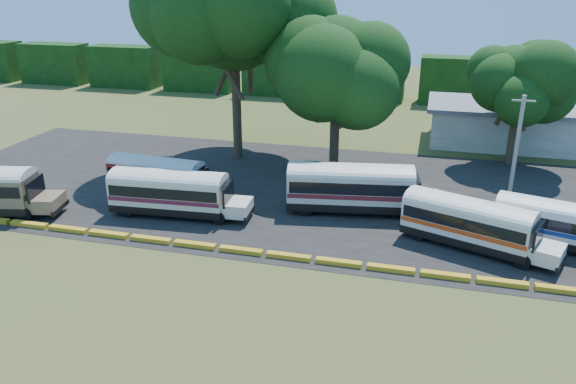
% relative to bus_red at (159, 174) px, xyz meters
% --- Properties ---
extents(ground, '(160.00, 160.00, 0.00)m').
position_rel_bus_red_xyz_m(ground, '(10.71, -8.63, -1.69)').
color(ground, '#324B19').
rests_on(ground, ground).
extents(asphalt_strip, '(64.00, 24.00, 0.02)m').
position_rel_bus_red_xyz_m(asphalt_strip, '(11.71, 3.37, -1.68)').
color(asphalt_strip, black).
rests_on(asphalt_strip, ground).
extents(curb, '(53.70, 0.45, 0.30)m').
position_rel_bus_red_xyz_m(curb, '(10.71, -7.63, -1.54)').
color(curb, orange).
rests_on(curb, ground).
extents(terminal_building, '(19.00, 9.00, 4.00)m').
position_rel_bus_red_xyz_m(terminal_building, '(28.71, 21.37, 0.34)').
color(terminal_building, silver).
rests_on(terminal_building, ground).
extents(treeline_backdrop, '(130.00, 4.00, 6.00)m').
position_rel_bus_red_xyz_m(treeline_backdrop, '(10.71, 39.37, 1.31)').
color(treeline_backdrop, black).
rests_on(treeline_backdrop, ground).
extents(bus_red, '(9.10, 2.93, 2.94)m').
position_rel_bus_red_xyz_m(bus_red, '(0.00, 0.00, 0.00)').
color(bus_red, black).
rests_on(bus_red, ground).
extents(bus_cream_west, '(10.01, 3.09, 3.24)m').
position_rel_bus_red_xyz_m(bus_cream_west, '(2.70, -3.33, 0.15)').
color(bus_cream_west, black).
rests_on(bus_cream_west, ground).
extents(bus_cream_east, '(10.97, 4.27, 3.51)m').
position_rel_bus_red_xyz_m(bus_cream_east, '(14.79, 0.42, 0.30)').
color(bus_cream_east, black).
rests_on(bus_cream_east, ground).
extents(bus_white_red, '(9.70, 5.53, 3.12)m').
position_rel_bus_red_xyz_m(bus_white_red, '(22.56, -3.28, 0.08)').
color(bus_white_red, black).
rests_on(bus_white_red, ground).
extents(bus_white_blue, '(9.15, 4.49, 2.92)m').
position_rel_bus_red_xyz_m(bus_white_blue, '(27.91, -1.90, -0.04)').
color(bus_white_blue, black).
rests_on(bus_white_blue, ground).
extents(tree_west, '(12.70, 12.70, 17.22)m').
position_rel_bus_red_xyz_m(tree_west, '(2.67, 10.43, 10.84)').
color(tree_west, '#36241B').
rests_on(tree_west, ground).
extents(tree_center, '(10.04, 10.04, 12.84)m').
position_rel_bus_red_xyz_m(tree_center, '(11.84, 9.10, 7.43)').
color(tree_center, '#36241B').
rests_on(tree_center, ground).
extents(tree_east, '(7.13, 7.13, 10.27)m').
position_rel_bus_red_xyz_m(tree_east, '(26.74, 14.90, 5.88)').
color(tree_east, '#36241B').
rests_on(tree_east, ground).
extents(utility_pole, '(1.60, 0.30, 7.86)m').
position_rel_bus_red_xyz_m(utility_pole, '(25.84, 5.82, 2.35)').
color(utility_pole, gray).
rests_on(utility_pole, ground).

